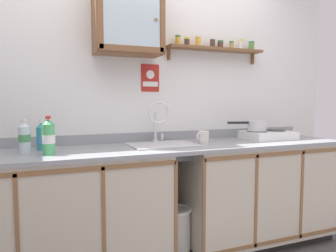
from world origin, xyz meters
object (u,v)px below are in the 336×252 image
object	(u,v)px
hot_plate_stove	(268,135)
mug	(203,137)
sink	(162,145)
trash_bin	(176,233)
bottle_detergent_teal_1	(42,137)
bottle_water_clear_0	(25,138)
bottle_soda_green_2	(49,137)
saucepan	(256,125)
warning_sign	(150,78)
wall_cabinet	(128,17)

from	to	relation	value
hot_plate_stove	mug	size ratio (longest dim) A/B	3.43
sink	trash_bin	bearing A→B (deg)	-51.09
hot_plate_stove	bottle_detergent_teal_1	distance (m)	1.95
sink	trash_bin	size ratio (longest dim) A/B	1.22
bottle_water_clear_0	bottle_soda_green_2	distance (m)	0.19
hot_plate_stove	saucepan	bearing A→B (deg)	167.09
bottle_soda_green_2	sink	bearing A→B (deg)	9.53
saucepan	bottle_soda_green_2	xyz separation A→B (m)	(-1.79, -0.16, -0.01)
mug	hot_plate_stove	bearing A→B (deg)	-2.10
bottle_detergent_teal_1	bottle_soda_green_2	xyz separation A→B (m)	(0.04, -0.22, 0.02)
saucepan	warning_sign	size ratio (longest dim) A/B	1.52
saucepan	bottle_water_clear_0	distance (m)	1.94
bottle_detergent_teal_1	wall_cabinet	size ratio (longest dim) A/B	0.37
saucepan	bottle_water_clear_0	bearing A→B (deg)	-178.84
saucepan	bottle_water_clear_0	world-z (taller)	bottle_water_clear_0
bottle_water_clear_0	saucepan	bearing A→B (deg)	1.16
bottle_detergent_teal_1	bottle_water_clear_0	bearing A→B (deg)	-137.67
sink	hot_plate_stove	distance (m)	1.05
bottle_water_clear_0	mug	xyz separation A→B (m)	(1.39, 0.04, -0.06)
mug	sink	bearing A→B (deg)	-178.03
hot_plate_stove	saucepan	size ratio (longest dim) A/B	1.23
bottle_water_clear_0	wall_cabinet	world-z (taller)	wall_cabinet
hot_plate_stove	warning_sign	size ratio (longest dim) A/B	1.87
bottle_soda_green_2	wall_cabinet	world-z (taller)	wall_cabinet
bottle_detergent_teal_1	saucepan	bearing A→B (deg)	-1.86
warning_sign	sink	bearing A→B (deg)	-89.13
bottle_soda_green_2	bottle_water_clear_0	bearing A→B (deg)	141.71
wall_cabinet	sink	bearing A→B (deg)	-31.69
bottle_detergent_teal_1	mug	xyz separation A→B (m)	(1.28, -0.06, -0.05)
bottle_water_clear_0	trash_bin	size ratio (longest dim) A/B	0.56
bottle_detergent_teal_1	bottle_soda_green_2	size ratio (longest dim) A/B	0.85
wall_cabinet	bottle_soda_green_2	bearing A→B (deg)	-155.34
bottle_detergent_teal_1	hot_plate_stove	bearing A→B (deg)	-2.51
bottle_water_clear_0	bottle_soda_green_2	xyz separation A→B (m)	(0.15, -0.12, 0.01)
bottle_detergent_teal_1	mug	bearing A→B (deg)	-2.71
mug	bottle_soda_green_2	bearing A→B (deg)	-172.79
hot_plate_stove	bottle_water_clear_0	world-z (taller)	bottle_water_clear_0
trash_bin	bottle_water_clear_0	bearing A→B (deg)	175.98
bottle_soda_green_2	warning_sign	bearing A→B (deg)	25.99
sink	saucepan	world-z (taller)	sink
mug	wall_cabinet	xyz separation A→B (m)	(-0.62, 0.13, 0.97)
bottle_soda_green_2	wall_cabinet	size ratio (longest dim) A/B	0.44
sink	mug	bearing A→B (deg)	1.97
wall_cabinet	warning_sign	size ratio (longest dim) A/B	2.50
hot_plate_stove	bottle_water_clear_0	xyz separation A→B (m)	(-2.05, -0.01, 0.07)
sink	bottle_water_clear_0	xyz separation A→B (m)	(-1.01, -0.02, 0.11)
saucepan	bottle_detergent_teal_1	bearing A→B (deg)	178.14
wall_cabinet	trash_bin	world-z (taller)	wall_cabinet
mug	trash_bin	world-z (taller)	mug
mug	trash_bin	bearing A→B (deg)	-159.23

